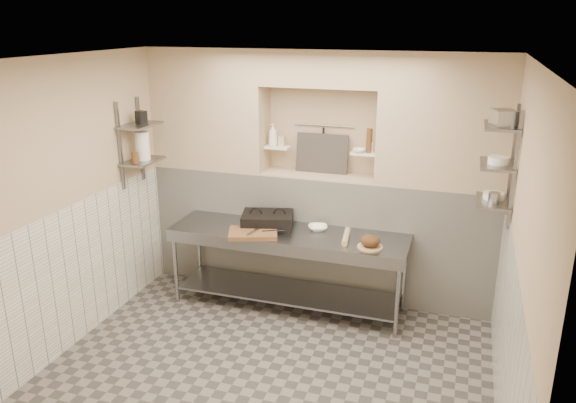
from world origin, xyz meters
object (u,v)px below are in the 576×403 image
at_px(jug_left, 142,146).
at_px(cutting_board, 253,233).
at_px(bottle_soap, 273,135).
at_px(bowl_alcove, 359,151).
at_px(panini_press, 268,220).
at_px(mixing_bowl, 318,228).
at_px(bread_loaf, 370,241).
at_px(rolling_pin, 346,237).
at_px(prep_table, 288,254).

bearing_deg(jug_left, cutting_board, -3.18).
relative_size(bottle_soap, bowl_alcove, 1.87).
distance_m(panini_press, mixing_bowl, 0.57).
bearing_deg(bowl_alcove, cutting_board, -143.36).
bearing_deg(cutting_board, mixing_bowl, 30.11).
height_order(cutting_board, bread_loaf, bread_loaf).
distance_m(bottle_soap, bowl_alcove, 1.00).
relative_size(cutting_board, rolling_pin, 1.24).
distance_m(cutting_board, jug_left, 1.57).
bearing_deg(rolling_pin, panini_press, 172.81).
bearing_deg(cutting_board, rolling_pin, 10.57).
distance_m(cutting_board, bread_loaf, 1.25).
bearing_deg(mixing_bowl, bowl_alcove, 45.97).
bearing_deg(bread_loaf, prep_table, 171.22).
bearing_deg(bread_loaf, rolling_pin, 153.50).
xyz_separation_m(cutting_board, jug_left, (-1.32, 0.07, 0.84)).
height_order(prep_table, mixing_bowl, mixing_bowl).
bearing_deg(jug_left, prep_table, 3.90).
xyz_separation_m(prep_table, bread_loaf, (0.92, -0.14, 0.33)).
relative_size(prep_table, jug_left, 8.37).
relative_size(cutting_board, bread_loaf, 2.56).
bearing_deg(rolling_pin, bread_loaf, -26.50).
bearing_deg(panini_press, bowl_alcove, 10.30).
bearing_deg(rolling_pin, mixing_bowl, 153.40).
xyz_separation_m(mixing_bowl, jug_left, (-1.94, -0.29, 0.84)).
xyz_separation_m(prep_table, jug_left, (-1.65, -0.11, 1.13)).
bearing_deg(prep_table, panini_press, 157.55).
relative_size(prep_table, mixing_bowl, 12.55).
bearing_deg(mixing_bowl, bread_loaf, -26.56).
bearing_deg(bowl_alcove, bottle_soap, 178.36).
bearing_deg(bottle_soap, bread_loaf, -28.82).
relative_size(mixing_bowl, bottle_soap, 0.81).
bearing_deg(jug_left, panini_press, 9.22).
height_order(rolling_pin, bottle_soap, bottle_soap).
distance_m(rolling_pin, bowl_alcove, 0.97).
distance_m(prep_table, panini_press, 0.44).
distance_m(rolling_pin, bottle_soap, 1.47).
relative_size(bread_loaf, bowl_alcove, 1.46).
height_order(panini_press, rolling_pin, panini_press).
relative_size(rolling_pin, bowl_alcove, 3.01).
height_order(rolling_pin, bread_loaf, bread_loaf).
relative_size(panini_press, bowl_alcove, 4.68).
relative_size(prep_table, bowl_alcove, 18.99).
height_order(prep_table, bread_loaf, bread_loaf).
bearing_deg(cutting_board, bread_loaf, 1.96).
height_order(bowl_alcove, jug_left, jug_left).
xyz_separation_m(cutting_board, mixing_bowl, (0.62, 0.36, 0.00)).
bearing_deg(panini_press, jug_left, 174.61).
bearing_deg(bread_loaf, cutting_board, -178.04).
relative_size(panini_press, mixing_bowl, 3.09).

